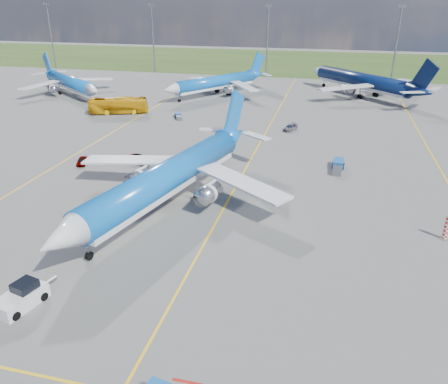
% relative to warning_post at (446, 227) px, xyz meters
% --- Properties ---
extents(ground, '(400.00, 400.00, 0.00)m').
position_rel_warning_post_xyz_m(ground, '(-26.00, -8.00, -1.50)').
color(ground, '#5C5C59').
rests_on(ground, ground).
extents(grass_strip, '(400.00, 80.00, 0.01)m').
position_rel_warning_post_xyz_m(grass_strip, '(-26.00, 142.00, -1.50)').
color(grass_strip, '#2D4719').
rests_on(grass_strip, ground).
extents(taxiway_lines, '(60.25, 160.00, 0.02)m').
position_rel_warning_post_xyz_m(taxiway_lines, '(-25.83, 19.70, -1.49)').
color(taxiway_lines, yellow).
rests_on(taxiway_lines, ground).
extents(floodlight_masts, '(202.20, 0.50, 22.70)m').
position_rel_warning_post_xyz_m(floodlight_masts, '(-16.00, 102.00, 11.06)').
color(floodlight_masts, slate).
rests_on(floodlight_masts, ground).
extents(warning_post, '(0.50, 0.50, 3.00)m').
position_rel_warning_post_xyz_m(warning_post, '(0.00, 0.00, 0.00)').
color(warning_post, red).
rests_on(warning_post, ground).
extents(bg_jet_nw, '(47.12, 45.26, 9.82)m').
position_rel_warning_post_xyz_m(bg_jet_nw, '(-83.92, 60.37, -1.50)').
color(bg_jet_nw, blue).
rests_on(bg_jet_nw, ground).
extents(bg_jet_nnw, '(45.41, 48.10, 10.05)m').
position_rel_warning_post_xyz_m(bg_jet_nnw, '(-44.91, 69.50, -1.50)').
color(bg_jet_nnw, blue).
rests_on(bg_jet_nnw, ground).
extents(bg_jet_n, '(55.46, 56.12, 11.74)m').
position_rel_warning_post_xyz_m(bg_jet_n, '(-6.36, 78.12, -1.50)').
color(bg_jet_n, '#071842').
rests_on(bg_jet_n, ground).
extents(main_airliner, '(43.10, 50.75, 11.52)m').
position_rel_warning_post_xyz_m(main_airliner, '(-33.19, 0.86, -1.50)').
color(main_airliner, blue).
rests_on(main_airliner, ground).
extents(pushback_tug, '(3.32, 6.36, 2.11)m').
position_rel_warning_post_xyz_m(pushback_tug, '(-38.68, -21.37, -0.65)').
color(pushback_tug, silver).
rests_on(pushback_tug, ground).
extents(apron_bus, '(13.75, 7.59, 3.76)m').
position_rel_warning_post_xyz_m(apron_bus, '(-61.66, 44.25, 0.38)').
color(apron_bus, '#E1A10D').
rests_on(apron_bus, ground).
extents(service_car_a, '(2.42, 3.69, 1.17)m').
position_rel_warning_post_xyz_m(service_car_a, '(-52.28, 11.81, -0.92)').
color(service_car_a, '#999999').
rests_on(service_car_a, ground).
extents(service_car_b, '(5.50, 3.66, 1.40)m').
position_rel_warning_post_xyz_m(service_car_b, '(-43.37, 14.48, -0.80)').
color(service_car_b, '#999999').
rests_on(service_car_b, ground).
extents(service_car_c, '(3.08, 4.51, 1.21)m').
position_rel_warning_post_xyz_m(service_car_c, '(-21.36, 39.66, -0.89)').
color(service_car_c, '#999999').
rests_on(service_car_c, ground).
extents(baggage_tug_w, '(1.77, 5.59, 1.24)m').
position_rel_warning_post_xyz_m(baggage_tug_w, '(-11.81, 19.32, -0.92)').
color(baggage_tug_w, '#1B58A5').
rests_on(baggage_tug_w, ground).
extents(baggage_tug_c, '(2.96, 4.67, 1.03)m').
position_rel_warning_post_xyz_m(baggage_tug_c, '(-46.84, 43.64, -1.02)').
color(baggage_tug_c, navy).
rests_on(baggage_tug_c, ground).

